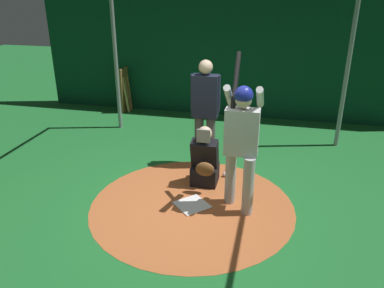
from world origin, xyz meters
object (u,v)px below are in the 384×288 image
object	(u,v)px
catcher	(205,162)
umpire	(205,108)
home_plate	(192,205)
baseball_0	(225,174)
batter	(241,137)
bat_rack	(127,90)

from	to	relation	value
catcher	umpire	bearing A→B (deg)	-168.55
home_plate	baseball_0	distance (m)	1.03
batter	bat_rack	bearing A→B (deg)	-140.48
baseball_0	batter	bearing A→B (deg)	19.82
catcher	bat_rack	size ratio (longest dim) A/B	0.92
umpire	catcher	bearing A→B (deg)	11.45
home_plate	bat_rack	size ratio (longest dim) A/B	0.40
home_plate	umpire	bearing A→B (deg)	-176.16
batter	catcher	world-z (taller)	batter
home_plate	umpire	distance (m)	1.70
umpire	bat_rack	size ratio (longest dim) A/B	1.72
bat_rack	baseball_0	xyz separation A→B (m)	(2.99, 2.87, -0.45)
home_plate	batter	distance (m)	1.23
catcher	bat_rack	bearing A→B (deg)	-141.83
baseball_0	umpire	bearing A→B (deg)	-132.75
home_plate	batter	world-z (taller)	batter
baseball_0	catcher	bearing A→B (deg)	-41.94
umpire	bat_rack	bearing A→B (deg)	-136.75
home_plate	batter	bearing A→B (deg)	99.74
bat_rack	catcher	bearing A→B (deg)	38.17
batter	baseball_0	xyz separation A→B (m)	(-0.86, -0.31, -1.02)
batter	umpire	world-z (taller)	batter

